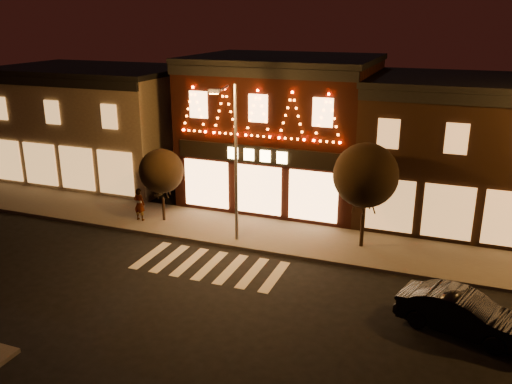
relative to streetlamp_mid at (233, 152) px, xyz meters
The scene contains 10 objects.
ground 8.00m from the streetlamp_mid, 90.27° to the right, with size 120.00×120.00×0.00m, color black.
sidewalk_far 5.03m from the streetlamp_mid, 35.04° to the left, with size 44.00×4.00×0.15m, color #47423D.
building_left 15.00m from the streetlamp_mid, 150.50° to the left, with size 12.20×8.28×7.30m.
building_pulp 7.36m from the streetlamp_mid, 90.25° to the left, with size 10.20×8.34×8.30m.
building_right_a 12.02m from the streetlamp_mid, 37.90° to the left, with size 9.20×8.28×7.50m.
streetlamp_mid is the anchor object (origin of this frame).
tree_left 4.98m from the streetlamp_mid, 165.28° to the left, with size 2.29×2.29×3.83m.
tree_right 6.09m from the streetlamp_mid, 14.78° to the left, with size 2.95×2.95×4.93m.
dark_sedan 11.80m from the streetlamp_mid, 22.26° to the right, with size 1.54×4.41×1.45m, color black.
pedestrian 6.72m from the streetlamp_mid, behind, with size 0.64×0.42×1.74m, color gray.
Camera 1 is at (9.54, -15.31, 10.46)m, focal length 37.81 mm.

